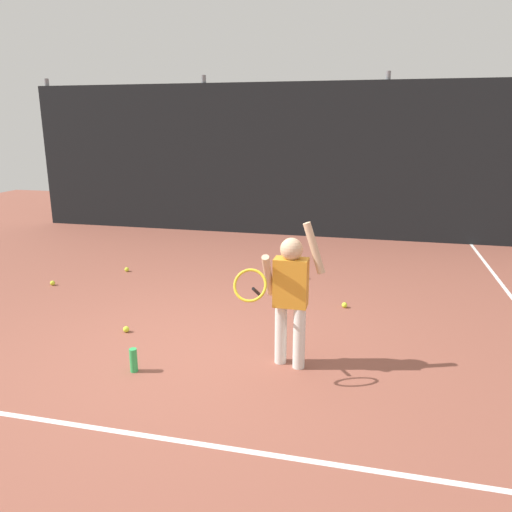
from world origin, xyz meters
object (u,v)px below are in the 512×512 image
(water_bottle, at_px, (134,360))
(tennis_ball_5, at_px, (53,283))
(tennis_player, at_px, (289,291))
(tennis_ball_4, at_px, (126,329))
(tennis_ball_1, at_px, (306,277))
(tennis_ball_2, at_px, (344,305))
(tennis_ball_0, at_px, (127,269))

(water_bottle, distance_m, tennis_ball_5, 2.97)
(tennis_player, distance_m, tennis_ball_4, 1.97)
(water_bottle, height_order, tennis_ball_1, water_bottle)
(tennis_ball_2, distance_m, tennis_ball_4, 2.56)
(tennis_ball_0, xyz_separation_m, tennis_ball_5, (-0.68, -0.83, 0.00))
(tennis_ball_0, height_order, tennis_ball_1, same)
(tennis_ball_2, bearing_deg, tennis_ball_1, 120.91)
(tennis_ball_4, relative_size, tennis_ball_5, 1.00)
(tennis_ball_2, xyz_separation_m, tennis_ball_4, (-2.23, -1.27, 0.00))
(tennis_ball_1, height_order, tennis_ball_5, same)
(tennis_ball_0, xyz_separation_m, tennis_ball_1, (2.67, 0.26, 0.00))
(water_bottle, bearing_deg, tennis_ball_2, 49.50)
(tennis_ball_2, relative_size, tennis_ball_5, 1.00)
(water_bottle, distance_m, tennis_ball_2, 2.69)
(tennis_ball_1, xyz_separation_m, tennis_ball_5, (-3.35, -1.10, 0.00))
(tennis_player, distance_m, water_bottle, 1.53)
(tennis_ball_0, height_order, tennis_ball_4, same)
(tennis_player, distance_m, tennis_ball_5, 3.93)
(tennis_ball_1, relative_size, tennis_ball_2, 1.00)
(tennis_player, height_order, tennis_ball_0, tennis_player)
(tennis_ball_1, height_order, tennis_ball_2, same)
(tennis_ball_1, xyz_separation_m, tennis_ball_2, (0.61, -1.03, 0.00))
(water_bottle, xyz_separation_m, tennis_ball_0, (-1.54, 2.80, -0.08))
(tennis_player, relative_size, tennis_ball_5, 20.46)
(tennis_ball_0, distance_m, tennis_ball_1, 2.68)
(tennis_ball_1, distance_m, tennis_ball_2, 1.20)
(tennis_player, height_order, tennis_ball_2, tennis_player)
(water_bottle, height_order, tennis_ball_4, water_bottle)
(tennis_ball_2, bearing_deg, tennis_ball_4, -150.22)
(tennis_ball_2, distance_m, tennis_ball_5, 3.97)
(tennis_ball_1, bearing_deg, tennis_ball_5, -161.89)
(tennis_player, relative_size, tennis_ball_0, 20.46)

